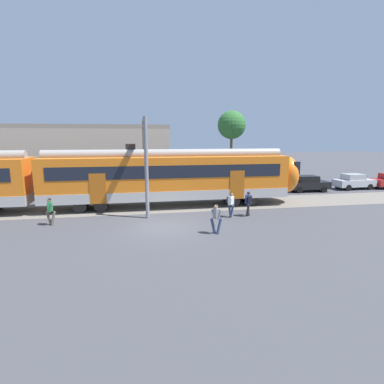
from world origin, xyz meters
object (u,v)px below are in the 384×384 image
pedestrian_navy (248,202)px  parked_car_black (308,183)px  parked_car_silver (354,181)px  pedestrian_green (50,209)px  pedestrian_white (231,202)px  pedestrian_grey (216,217)px

pedestrian_navy → parked_car_black: bearing=40.9°
parked_car_silver → pedestrian_green: bearing=-163.2°
parked_car_black → parked_car_silver: size_ratio=1.00×
pedestrian_white → pedestrian_grey: bearing=-119.7°
pedestrian_navy → parked_car_black: 11.81m
pedestrian_green → pedestrian_grey: same height
pedestrian_green → parked_car_black: 22.67m
pedestrian_white → pedestrian_navy: (1.25, 0.05, 0.00)m
parked_car_silver → parked_car_black: bearing=-175.6°
pedestrian_navy → pedestrian_white: bearing=-177.6°
pedestrian_grey → parked_car_silver: bearing=33.3°
pedestrian_green → pedestrian_grey: size_ratio=1.00×
pedestrian_grey → pedestrian_navy: 4.43m
pedestrian_grey → pedestrian_white: (1.80, 3.16, 0.03)m
pedestrian_navy → pedestrian_green: bearing=179.6°
pedestrian_green → parked_car_black: pedestrian_green is taller
pedestrian_green → pedestrian_grey: bearing=-19.4°
pedestrian_green → pedestrian_white: size_ratio=1.00×
pedestrian_green → parked_car_black: bearing=19.7°
pedestrian_green → parked_car_silver: bearing=16.8°
pedestrian_white → parked_car_silver: 17.54m
pedestrian_white → pedestrian_navy: size_ratio=1.00×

